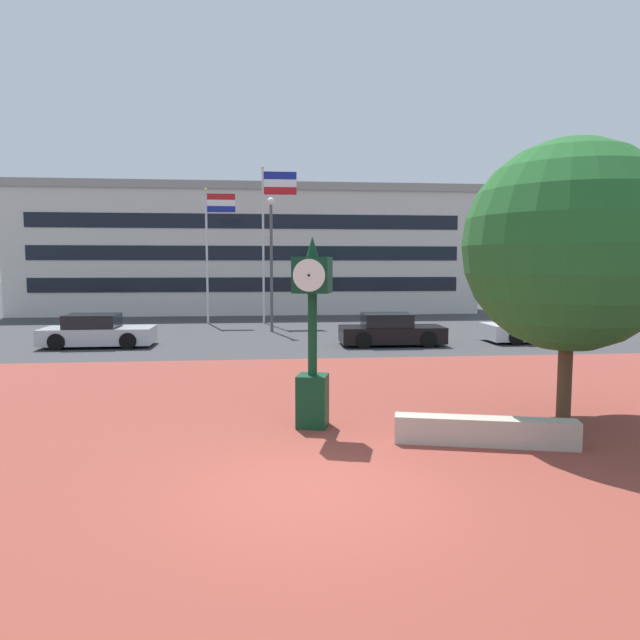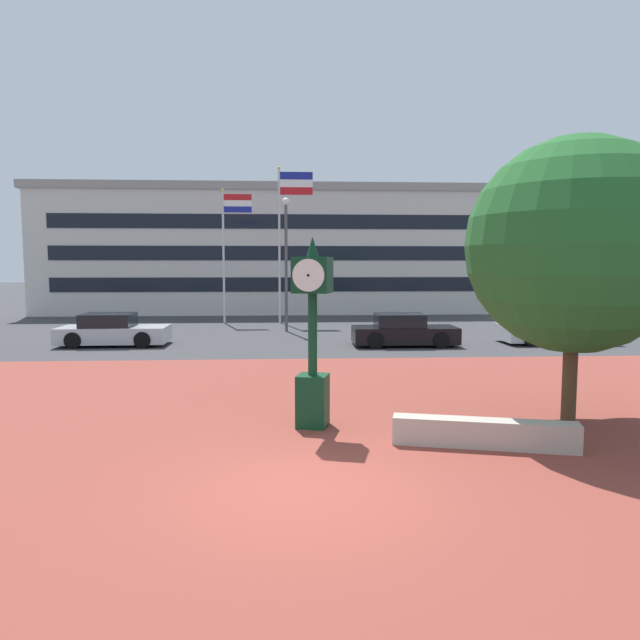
{
  "view_description": "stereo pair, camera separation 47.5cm",
  "coord_description": "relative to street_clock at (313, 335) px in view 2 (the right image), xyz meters",
  "views": [
    {
      "loc": [
        -0.72,
        -8.16,
        3.22
      ],
      "look_at": [
        0.42,
        3.1,
        2.14
      ],
      "focal_mm": 32.72,
      "sensor_mm": 36.0,
      "label": 1
    },
    {
      "loc": [
        -0.25,
        -8.2,
        3.22
      ],
      "look_at": [
        0.42,
        3.1,
        2.14
      ],
      "focal_mm": 32.72,
      "sensor_mm": 36.0,
      "label": 2
    }
  ],
  "objects": [
    {
      "name": "ground_plane",
      "position": [
        -0.28,
        -3.18,
        -1.84
      ],
      "size": [
        200.0,
        200.0,
        0.0
      ],
      "primitive_type": "plane",
      "color": "#38383A"
    },
    {
      "name": "plaza_brick_paving",
      "position": [
        -0.28,
        0.59,
        -1.84
      ],
      "size": [
        44.0,
        15.53,
        0.01
      ],
      "primitive_type": "cube",
      "color": "brown",
      "rests_on": "ground"
    },
    {
      "name": "planter_wall",
      "position": [
        2.96,
        -1.52,
        -1.59
      ],
      "size": [
        3.2,
        1.18,
        0.5
      ],
      "primitive_type": "cube",
      "rotation": [
        0.0,
        0.0,
        -0.25
      ],
      "color": "#ADA393",
      "rests_on": "ground"
    },
    {
      "name": "street_clock",
      "position": [
        0.0,
        0.0,
        0.0
      ],
      "size": [
        0.86,
        0.89,
        3.76
      ],
      "rotation": [
        0.0,
        0.0,
        -0.26
      ],
      "color": "#0C381E",
      "rests_on": "ground"
    },
    {
      "name": "plaza_tree",
      "position": [
        5.35,
        -0.1,
        1.65
      ],
      "size": [
        4.53,
        4.22,
        5.7
      ],
      "color": "#4C3823",
      "rests_on": "ground"
    },
    {
      "name": "car_street_near",
      "position": [
        10.46,
        11.78,
        -1.27
      ],
      "size": [
        4.45,
        2.0,
        1.28
      ],
      "rotation": [
        0.0,
        0.0,
        4.72
      ],
      "color": "#B7BABF",
      "rests_on": "ground"
    },
    {
      "name": "car_street_mid",
      "position": [
        -7.43,
        12.17,
        -1.27
      ],
      "size": [
        4.23,
        2.0,
        1.28
      ],
      "rotation": [
        0.0,
        0.0,
        4.72
      ],
      "color": "#B7BABF",
      "rests_on": "ground"
    },
    {
      "name": "car_street_far",
      "position": [
        4.15,
        11.4,
        -1.28
      ],
      "size": [
        4.14,
        1.91,
        1.28
      ],
      "rotation": [
        0.0,
        0.0,
        4.69
      ],
      "color": "black",
      "rests_on": "ground"
    },
    {
      "name": "flagpole_primary",
      "position": [
        -3.69,
        20.87,
        2.55
      ],
      "size": [
        1.63,
        0.14,
        7.3
      ],
      "color": "silver",
      "rests_on": "ground"
    },
    {
      "name": "flagpole_secondary",
      "position": [
        -0.56,
        20.87,
        3.43
      ],
      "size": [
        1.9,
        0.14,
        8.51
      ],
      "color": "silver",
      "rests_on": "ground"
    },
    {
      "name": "civic_building",
      "position": [
        -1.71,
        31.93,
        2.35
      ],
      "size": [
        30.3,
        13.1,
        8.37
      ],
      "color": "beige",
      "rests_on": "ground"
    },
    {
      "name": "street_lamp_post",
      "position": [
        -0.49,
        16.65,
        2.07
      ],
      "size": [
        0.36,
        0.36,
        6.37
      ],
      "color": "#4C4C51",
      "rests_on": "ground"
    }
  ]
}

